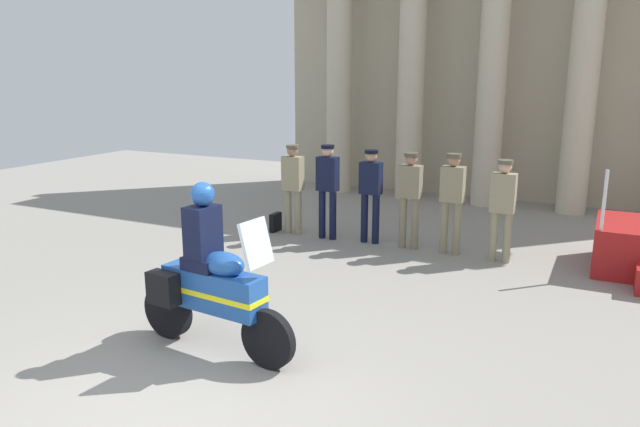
{
  "coord_description": "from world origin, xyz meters",
  "views": [
    {
      "loc": [
        3.41,
        -3.78,
        3.02
      ],
      "look_at": [
        -0.2,
        3.54,
        1.09
      ],
      "focal_mm": 33.49,
      "sensor_mm": 36.0,
      "label": 1
    }
  ],
  "objects_px": {
    "officer_in_row_1": "(328,184)",
    "officer_in_row_4": "(452,195)",
    "briefcase_on_ground": "(276,222)",
    "motorcycle_with_rider": "(209,282)",
    "officer_in_row_3": "(410,192)",
    "officer_in_row_5": "(503,203)",
    "officer_in_row_2": "(371,189)",
    "officer_in_row_0": "(293,182)"
  },
  "relations": [
    {
      "from": "officer_in_row_4",
      "to": "motorcycle_with_rider",
      "type": "xyz_separation_m",
      "value": [
        -1.48,
        -4.75,
        -0.22
      ]
    },
    {
      "from": "officer_in_row_1",
      "to": "officer_in_row_5",
      "type": "xyz_separation_m",
      "value": [
        3.12,
        -0.01,
        -0.04
      ]
    },
    {
      "from": "officer_in_row_0",
      "to": "motorcycle_with_rider",
      "type": "distance_m",
      "value": 4.98
    },
    {
      "from": "officer_in_row_1",
      "to": "officer_in_row_5",
      "type": "bearing_deg",
      "value": -179.63
    },
    {
      "from": "officer_in_row_1",
      "to": "motorcycle_with_rider",
      "type": "bearing_deg",
      "value": 100.3
    },
    {
      "from": "officer_in_row_4",
      "to": "officer_in_row_5",
      "type": "height_order",
      "value": "officer_in_row_4"
    },
    {
      "from": "officer_in_row_1",
      "to": "officer_in_row_3",
      "type": "bearing_deg",
      "value": -176.85
    },
    {
      "from": "officer_in_row_3",
      "to": "briefcase_on_ground",
      "type": "bearing_deg",
      "value": 1.54
    },
    {
      "from": "motorcycle_with_rider",
      "to": "officer_in_row_4",
      "type": "bearing_deg",
      "value": 78.47
    },
    {
      "from": "officer_in_row_0",
      "to": "motorcycle_with_rider",
      "type": "bearing_deg",
      "value": 108.69
    },
    {
      "from": "officer_in_row_0",
      "to": "briefcase_on_ground",
      "type": "relative_size",
      "value": 4.74
    },
    {
      "from": "officer_in_row_3",
      "to": "officer_in_row_2",
      "type": "bearing_deg",
      "value": -1.42
    },
    {
      "from": "officer_in_row_0",
      "to": "briefcase_on_ground",
      "type": "xyz_separation_m",
      "value": [
        -0.39,
        -0.01,
        -0.83
      ]
    },
    {
      "from": "officer_in_row_0",
      "to": "officer_in_row_5",
      "type": "distance_m",
      "value": 3.86
    },
    {
      "from": "motorcycle_with_rider",
      "to": "officer_in_row_1",
      "type": "bearing_deg",
      "value": 105.48
    },
    {
      "from": "officer_in_row_0",
      "to": "officer_in_row_4",
      "type": "distance_m",
      "value": 3.03
    },
    {
      "from": "officer_in_row_1",
      "to": "briefcase_on_ground",
      "type": "xyz_separation_m",
      "value": [
        -1.13,
        0.02,
        -0.85
      ]
    },
    {
      "from": "officer_in_row_1",
      "to": "officer_in_row_4",
      "type": "bearing_deg",
      "value": -178.09
    },
    {
      "from": "officer_in_row_4",
      "to": "officer_in_row_3",
      "type": "bearing_deg",
      "value": -0.68
    },
    {
      "from": "officer_in_row_0",
      "to": "officer_in_row_5",
      "type": "xyz_separation_m",
      "value": [
        3.86,
        -0.05,
        -0.02
      ]
    },
    {
      "from": "officer_in_row_5",
      "to": "officer_in_row_1",
      "type": "bearing_deg",
      "value": 0.37
    },
    {
      "from": "officer_in_row_2",
      "to": "officer_in_row_3",
      "type": "distance_m",
      "value": 0.74
    },
    {
      "from": "officer_in_row_5",
      "to": "motorcycle_with_rider",
      "type": "relative_size",
      "value": 0.8
    },
    {
      "from": "officer_in_row_3",
      "to": "officer_in_row_5",
      "type": "bearing_deg",
      "value": 177.65
    },
    {
      "from": "officer_in_row_2",
      "to": "motorcycle_with_rider",
      "type": "height_order",
      "value": "motorcycle_with_rider"
    },
    {
      "from": "officer_in_row_2",
      "to": "briefcase_on_ground",
      "type": "distance_m",
      "value": 2.11
    },
    {
      "from": "briefcase_on_ground",
      "to": "officer_in_row_1",
      "type": "bearing_deg",
      "value": -1.23
    },
    {
      "from": "officer_in_row_0",
      "to": "officer_in_row_1",
      "type": "relative_size",
      "value": 0.98
    },
    {
      "from": "officer_in_row_1",
      "to": "motorcycle_with_rider",
      "type": "relative_size",
      "value": 0.83
    },
    {
      "from": "officer_in_row_3",
      "to": "officer_in_row_4",
      "type": "bearing_deg",
      "value": 179.32
    },
    {
      "from": "officer_in_row_1",
      "to": "officer_in_row_2",
      "type": "height_order",
      "value": "officer_in_row_1"
    },
    {
      "from": "officer_in_row_2",
      "to": "officer_in_row_4",
      "type": "distance_m",
      "value": 1.48
    },
    {
      "from": "officer_in_row_3",
      "to": "officer_in_row_4",
      "type": "distance_m",
      "value": 0.74
    },
    {
      "from": "officer_in_row_1",
      "to": "officer_in_row_4",
      "type": "height_order",
      "value": "officer_in_row_1"
    },
    {
      "from": "officer_in_row_1",
      "to": "officer_in_row_4",
      "type": "xyz_separation_m",
      "value": [
        2.28,
        0.05,
        -0.01
      ]
    },
    {
      "from": "officer_in_row_0",
      "to": "officer_in_row_2",
      "type": "bearing_deg",
      "value": -177.33
    },
    {
      "from": "officer_in_row_4",
      "to": "officer_in_row_2",
      "type": "bearing_deg",
      "value": -1.05
    },
    {
      "from": "officer_in_row_4",
      "to": "briefcase_on_ground",
      "type": "relative_size",
      "value": 4.78
    },
    {
      "from": "officer_in_row_3",
      "to": "briefcase_on_ground",
      "type": "relative_size",
      "value": 4.69
    },
    {
      "from": "officer_in_row_1",
      "to": "officer_in_row_3",
      "type": "height_order",
      "value": "officer_in_row_1"
    },
    {
      "from": "officer_in_row_2",
      "to": "officer_in_row_1",
      "type": "bearing_deg",
      "value": 7.3
    },
    {
      "from": "officer_in_row_4",
      "to": "officer_in_row_1",
      "type": "bearing_deg",
      "value": 1.91
    }
  ]
}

